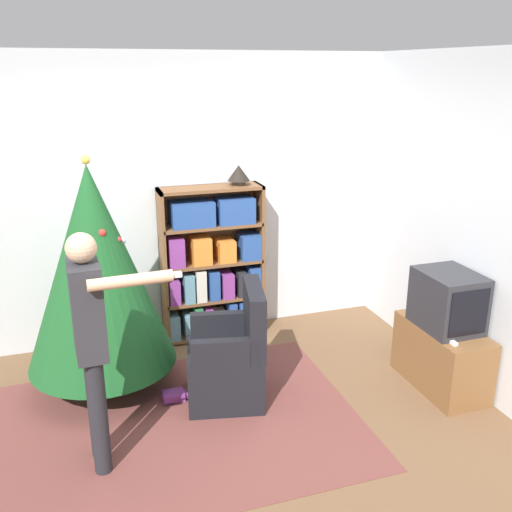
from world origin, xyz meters
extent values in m
plane|color=brown|center=(0.00, 0.00, 0.00)|extent=(14.00, 14.00, 0.00)
cube|color=silver|center=(0.00, 1.89, 1.30)|extent=(8.00, 0.10, 2.60)
cube|color=silver|center=(2.03, 0.00, 1.30)|extent=(0.10, 8.00, 2.60)
cube|color=brown|center=(-0.42, 0.32, 0.00)|extent=(2.72, 1.91, 0.01)
cube|color=brown|center=(-0.20, 1.68, 0.72)|extent=(0.03, 0.28, 1.45)
cube|color=brown|center=(0.71, 1.68, 0.72)|extent=(0.03, 0.28, 1.45)
cube|color=brown|center=(0.26, 1.68, 1.43)|extent=(0.94, 0.28, 0.03)
cube|color=brown|center=(0.26, 1.82, 0.72)|extent=(0.94, 0.01, 1.45)
cube|color=brown|center=(0.26, 1.68, 0.03)|extent=(0.91, 0.28, 0.03)
cube|color=#5B899E|center=(-0.14, 1.66, 0.16)|extent=(0.09, 0.24, 0.23)
cube|color=#5B899E|center=(-0.01, 1.64, 0.16)|extent=(0.07, 0.21, 0.23)
cube|color=#2D7A42|center=(0.09, 1.66, 0.19)|extent=(0.07, 0.24, 0.29)
cube|color=#843889|center=(0.19, 1.67, 0.17)|extent=(0.07, 0.26, 0.26)
cube|color=beige|center=(0.31, 1.64, 0.15)|extent=(0.10, 0.20, 0.21)
cube|color=#284C93|center=(0.42, 1.66, 0.19)|extent=(0.07, 0.23, 0.29)
cube|color=#284C93|center=(0.53, 1.65, 0.19)|extent=(0.10, 0.22, 0.29)
cube|color=gold|center=(0.63, 1.66, 0.15)|extent=(0.08, 0.24, 0.21)
cube|color=brown|center=(0.26, 1.68, 0.38)|extent=(0.91, 0.28, 0.03)
cube|color=#843889|center=(-0.12, 1.65, 0.51)|extent=(0.10, 0.22, 0.22)
cube|color=#5B899E|center=(0.01, 1.67, 0.53)|extent=(0.09, 0.26, 0.27)
cube|color=beige|center=(0.12, 1.67, 0.55)|extent=(0.09, 0.25, 0.30)
cube|color=#284C93|center=(0.25, 1.66, 0.54)|extent=(0.10, 0.23, 0.27)
cube|color=#843889|center=(0.38, 1.65, 0.52)|extent=(0.11, 0.21, 0.24)
cube|color=#232328|center=(0.51, 1.66, 0.52)|extent=(0.08, 0.25, 0.24)
cube|color=#284C93|center=(0.64, 1.66, 0.53)|extent=(0.11, 0.24, 0.27)
cube|color=brown|center=(0.26, 1.68, 0.74)|extent=(0.91, 0.28, 0.03)
cube|color=#843889|center=(-0.09, 1.65, 0.88)|extent=(0.14, 0.22, 0.26)
cube|color=orange|center=(0.14, 1.66, 0.88)|extent=(0.17, 0.23, 0.24)
cube|color=orange|center=(0.38, 1.66, 0.85)|extent=(0.15, 0.24, 0.20)
cube|color=#284C93|center=(0.60, 1.66, 0.87)|extent=(0.18, 0.23, 0.23)
cube|color=brown|center=(0.26, 1.68, 1.09)|extent=(0.91, 0.28, 0.03)
cube|color=#284C93|center=(0.08, 1.67, 1.22)|extent=(0.38, 0.26, 0.22)
cube|color=#284C93|center=(0.47, 1.66, 1.22)|extent=(0.33, 0.24, 0.23)
cube|color=brown|center=(1.76, 0.20, 0.26)|extent=(0.41, 0.81, 0.52)
cube|color=#28282D|center=(1.76, 0.20, 0.74)|extent=(0.40, 0.50, 0.45)
cube|color=black|center=(1.76, -0.05, 0.74)|extent=(0.33, 0.01, 0.35)
cube|color=white|center=(1.64, -0.04, 0.53)|extent=(0.04, 0.12, 0.02)
cylinder|color=#4C3323|center=(-0.81, 1.05, 0.05)|extent=(0.36, 0.36, 0.10)
cylinder|color=brown|center=(-0.81, 1.05, 0.16)|extent=(0.08, 0.08, 0.12)
cone|color=#195123|center=(-0.81, 1.05, 1.01)|extent=(1.15, 1.15, 1.58)
sphere|color=red|center=(-0.87, 0.73, 0.84)|extent=(0.06, 0.06, 0.06)
sphere|color=#B74C93|center=(-1.17, 1.21, 0.66)|extent=(0.04, 0.04, 0.04)
sphere|color=silver|center=(-0.60, 1.05, 1.20)|extent=(0.07, 0.07, 0.07)
sphere|color=red|center=(-0.44, 1.16, 0.71)|extent=(0.06, 0.06, 0.06)
sphere|color=red|center=(-0.63, 0.98, 1.24)|extent=(0.04, 0.04, 0.04)
sphere|color=red|center=(-0.74, 0.90, 1.32)|extent=(0.06, 0.06, 0.06)
sphere|color=gold|center=(-0.98, 1.21, 1.14)|extent=(0.07, 0.07, 0.07)
sphere|color=#335BB2|center=(-0.84, 0.61, 0.52)|extent=(0.04, 0.04, 0.04)
sphere|color=#E5CC4C|center=(-0.81, 1.05, 1.83)|extent=(0.07, 0.07, 0.07)
cube|color=black|center=(0.06, 0.56, 0.21)|extent=(0.66, 0.66, 0.42)
cube|color=black|center=(0.29, 0.52, 0.67)|extent=(0.23, 0.57, 0.50)
cube|color=black|center=(0.11, 0.80, 0.52)|extent=(0.51, 0.18, 0.20)
cube|color=black|center=(0.01, 0.33, 0.52)|extent=(0.51, 0.18, 0.20)
cylinder|color=#232328|center=(-0.91, 0.17, 0.39)|extent=(0.11, 0.11, 0.79)
cylinder|color=#232328|center=(-0.90, -0.01, 0.39)|extent=(0.11, 0.11, 0.79)
cube|color=#2D2D33|center=(-0.90, 0.08, 1.08)|extent=(0.19, 0.33, 0.59)
cylinder|color=#DBAD89|center=(-0.91, 0.28, 1.05)|extent=(0.07, 0.07, 0.47)
cylinder|color=#DBAD89|center=(-0.65, -0.11, 1.31)|extent=(0.48, 0.09, 0.07)
cube|color=white|center=(-0.41, -0.10, 1.31)|extent=(0.11, 0.04, 0.03)
sphere|color=#DBAD89|center=(-0.90, 0.08, 1.47)|extent=(0.18, 0.18, 0.18)
cylinder|color=#473828|center=(0.52, 1.68, 1.47)|extent=(0.12, 0.12, 0.04)
cone|color=black|center=(0.52, 1.68, 1.56)|extent=(0.20, 0.20, 0.14)
cube|color=#843889|center=(-0.33, 0.66, 0.01)|extent=(0.19, 0.13, 0.02)
cube|color=#843889|center=(-0.32, 0.65, 0.04)|extent=(0.21, 0.14, 0.03)
cube|color=#843889|center=(-0.33, 0.65, 0.06)|extent=(0.17, 0.13, 0.03)
camera|label=1|loc=(-0.93, -3.19, 2.45)|focal=40.00mm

